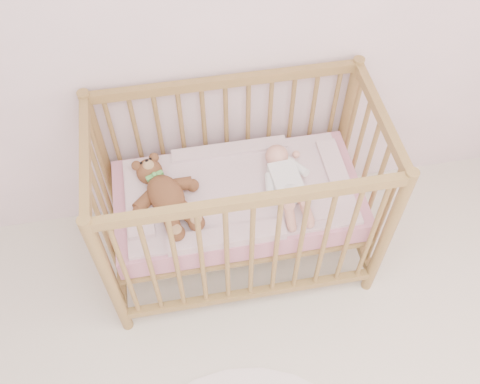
{
  "coord_description": "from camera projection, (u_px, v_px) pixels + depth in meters",
  "views": [
    {
      "loc": [
        -0.24,
        0.06,
        2.67
      ],
      "look_at": [
        0.02,
        1.55,
        0.62
      ],
      "focal_mm": 40.0,
      "sensor_mm": 36.0,
      "label": 1
    }
  ],
  "objects": [
    {
      "name": "mattress",
      "position": [
        238.0,
        200.0,
        2.68
      ],
      "size": [
        1.22,
        0.62,
        0.13
      ],
      "primitive_type": "cube",
      "color": "pink",
      "rests_on": "crib"
    },
    {
      "name": "wall_back",
      "position": [
        215.0,
        3.0,
        2.22
      ],
      "size": [
        4.0,
        0.02,
        2.7
      ],
      "primitive_type": "cube",
      "color": "silver",
      "rests_on": "floor"
    },
    {
      "name": "baby",
      "position": [
        286.0,
        178.0,
        2.57
      ],
      "size": [
        0.28,
        0.53,
        0.12
      ],
      "primitive_type": null,
      "rotation": [
        0.0,
        0.0,
        0.07
      ],
      "color": "white",
      "rests_on": "blanket"
    },
    {
      "name": "blanket",
      "position": [
        238.0,
        191.0,
        2.62
      ],
      "size": [
        1.1,
        0.58,
        0.06
      ],
      "primitive_type": null,
      "color": "pink",
      "rests_on": "mattress"
    },
    {
      "name": "teddy_bear",
      "position": [
        166.0,
        194.0,
        2.51
      ],
      "size": [
        0.52,
        0.61,
        0.14
      ],
      "primitive_type": null,
      "rotation": [
        0.0,
        0.0,
        0.38
      ],
      "color": "brown",
      "rests_on": "blanket"
    },
    {
      "name": "crib",
      "position": [
        238.0,
        198.0,
        2.67
      ],
      "size": [
        1.36,
        0.76,
        1.0
      ],
      "primitive_type": null,
      "color": "olive",
      "rests_on": "floor"
    }
  ]
}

